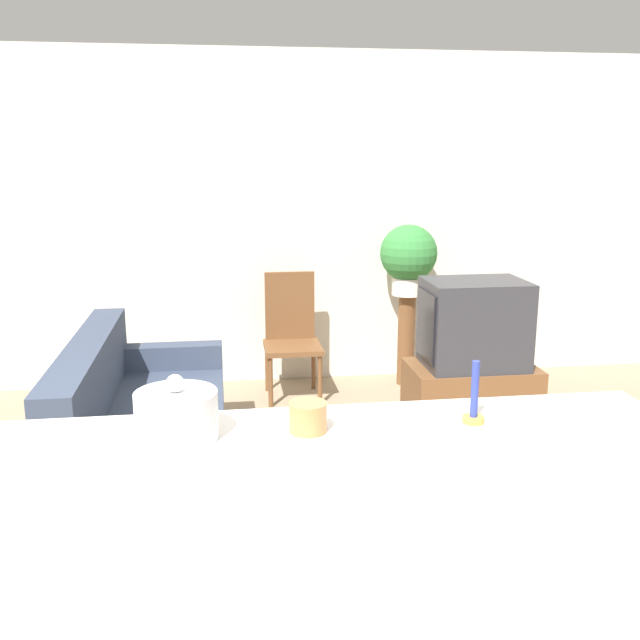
% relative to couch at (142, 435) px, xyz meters
% --- Properties ---
extents(wall_back, '(9.00, 0.06, 2.70)m').
position_rel_couch_xyz_m(wall_back, '(0.72, 1.90, 1.05)').
color(wall_back, silver).
rests_on(wall_back, ground_plane).
extents(couch, '(0.85, 1.84, 0.87)m').
position_rel_couch_xyz_m(couch, '(0.00, 0.00, 0.00)').
color(couch, '#384256').
rests_on(couch, ground_plane).
extents(tv_stand, '(0.86, 0.53, 0.48)m').
position_rel_couch_xyz_m(tv_stand, '(2.17, 0.50, -0.06)').
color(tv_stand, brown).
rests_on(tv_stand, ground_plane).
extents(television, '(0.68, 0.49, 0.59)m').
position_rel_couch_xyz_m(television, '(2.16, 0.50, 0.47)').
color(television, '#333338').
rests_on(television, tv_stand).
extents(wooden_chair, '(0.44, 0.44, 0.98)m').
position_rel_couch_xyz_m(wooden_chair, '(1.02, 1.47, 0.21)').
color(wooden_chair, brown).
rests_on(wooden_chair, ground_plane).
extents(plant_stand, '(0.14, 0.14, 0.76)m').
position_rel_couch_xyz_m(plant_stand, '(1.99, 1.60, 0.08)').
color(plant_stand, brown).
rests_on(plant_stand, ground_plane).
extents(potted_plant, '(0.46, 0.46, 0.57)m').
position_rel_couch_xyz_m(potted_plant, '(1.99, 1.60, 0.78)').
color(potted_plant, white).
rests_on(potted_plant, plant_stand).
extents(foreground_counter, '(2.34, 0.44, 1.08)m').
position_rel_couch_xyz_m(foreground_counter, '(0.72, -1.95, 0.23)').
color(foreground_counter, silver).
rests_on(foreground_counter, ground_plane).
extents(decorative_bowl, '(0.25, 0.25, 0.20)m').
position_rel_couch_xyz_m(decorative_bowl, '(0.34, -1.95, 0.85)').
color(decorative_bowl, silver).
rests_on(decorative_bowl, foreground_counter).
extents(candle_jar, '(0.12, 0.12, 0.09)m').
position_rel_couch_xyz_m(candle_jar, '(0.73, -1.95, 0.82)').
color(candle_jar, '#C6844C').
rests_on(candle_jar, foreground_counter).
extents(candlestick, '(0.07, 0.07, 0.20)m').
position_rel_couch_xyz_m(candlestick, '(1.26, -1.95, 0.84)').
color(candlestick, '#B7933D').
rests_on(candlestick, foreground_counter).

